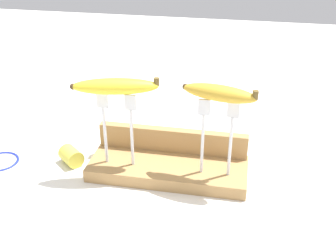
% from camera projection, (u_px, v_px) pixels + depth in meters
% --- Properties ---
extents(ground_plane, '(3.00, 3.00, 0.00)m').
position_uv_depth(ground_plane, '(168.00, 174.00, 1.00)').
color(ground_plane, silver).
extents(wooden_board, '(0.37, 0.14, 0.03)m').
position_uv_depth(wooden_board, '(168.00, 169.00, 1.00)').
color(wooden_board, '#A87F4C').
rests_on(wooden_board, ground).
extents(board_backstop, '(0.36, 0.02, 0.06)m').
position_uv_depth(board_backstop, '(173.00, 140.00, 1.03)').
color(board_backstop, '#A87F4C').
rests_on(board_backstop, wooden_board).
extents(fork_stand_left, '(0.09, 0.01, 0.18)m').
position_uv_depth(fork_stand_left, '(118.00, 123.00, 0.94)').
color(fork_stand_left, silver).
rests_on(fork_stand_left, wooden_board).
extents(fork_stand_right, '(0.09, 0.01, 0.18)m').
position_uv_depth(fork_stand_right, '(217.00, 131.00, 0.90)').
color(fork_stand_right, silver).
rests_on(fork_stand_right, wooden_board).
extents(banana_raised_left, '(0.19, 0.08, 0.04)m').
position_uv_depth(banana_raised_left, '(115.00, 86.00, 0.90)').
color(banana_raised_left, yellow).
rests_on(banana_raised_left, fork_stand_left).
extents(banana_raised_right, '(0.16, 0.07, 0.04)m').
position_uv_depth(banana_raised_right, '(220.00, 93.00, 0.86)').
color(banana_raised_right, gold).
rests_on(banana_raised_right, fork_stand_right).
extents(fork_fallen_near, '(0.04, 0.18, 0.01)m').
position_uv_depth(fork_fallen_near, '(261.00, 133.00, 1.18)').
color(fork_fallen_near, silver).
rests_on(fork_fallen_near, ground).
extents(banana_chunk_far, '(0.07, 0.07, 0.04)m').
position_uv_depth(banana_chunk_far, '(71.00, 156.00, 1.04)').
color(banana_chunk_far, '#DBD147').
rests_on(banana_chunk_far, ground).
extents(wire_coil, '(0.09, 0.09, 0.01)m').
position_uv_depth(wire_coil, '(0.00, 161.00, 1.05)').
color(wire_coil, '#1E2DA5').
rests_on(wire_coil, ground).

